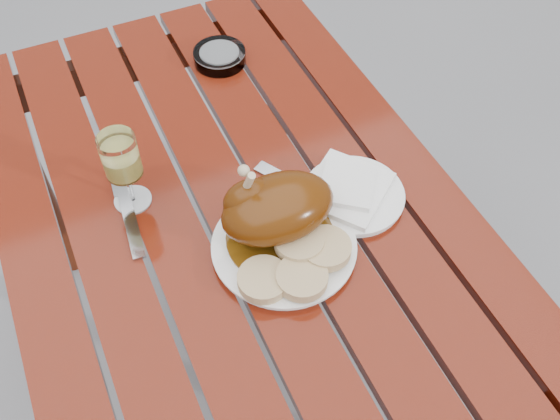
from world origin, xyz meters
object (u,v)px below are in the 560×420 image
object	(u,v)px
side_plate	(354,196)
ashtray	(220,56)
table	(238,301)
dinner_plate	(284,247)
wine_glass	(125,171)

from	to	relation	value
side_plate	ashtray	bearing A→B (deg)	99.53
ashtray	table	bearing A→B (deg)	-109.43
dinner_plate	wine_glass	world-z (taller)	wine_glass
table	dinner_plate	distance (m)	0.41
dinner_plate	ashtray	bearing A→B (deg)	80.76
wine_glass	side_plate	distance (m)	0.41
dinner_plate	wine_glass	bearing A→B (deg)	133.78
side_plate	ashtray	size ratio (longest dim) A/B	1.61
table	side_plate	world-z (taller)	side_plate
dinner_plate	side_plate	distance (m)	0.17
table	side_plate	xyz separation A→B (m)	(0.21, -0.10, 0.38)
dinner_plate	side_plate	bearing A→B (deg)	17.22
dinner_plate	ashtray	distance (m)	0.53
side_plate	ashtray	distance (m)	0.47
wine_glass	ashtray	bearing A→B (deg)	46.61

